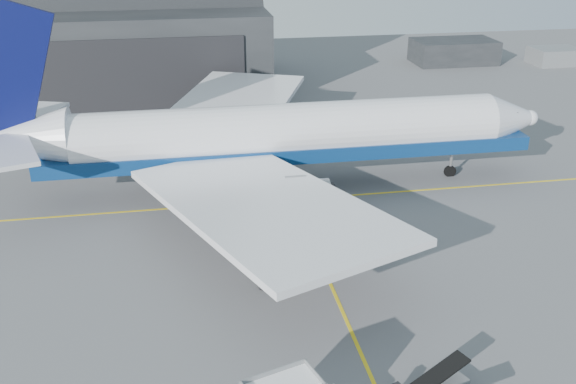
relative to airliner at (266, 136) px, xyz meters
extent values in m
plane|color=#565659|center=(2.08, -22.95, -5.42)|extent=(200.00, 200.00, 0.00)
cube|color=yellow|center=(2.08, -2.95, -5.41)|extent=(80.00, 0.25, 0.02)
cube|color=yellow|center=(2.08, -24.95, -5.41)|extent=(0.25, 40.00, 0.02)
cube|color=black|center=(-19.92, 42.05, 0.58)|extent=(50.00, 28.00, 12.00)
cube|color=black|center=(-19.92, 27.95, -0.42)|extent=(42.00, 0.40, 9.50)
cube|color=black|center=(40.08, 49.05, -5.42)|extent=(14.00, 8.00, 4.00)
cube|color=slate|center=(57.08, 45.05, -5.42)|extent=(8.00, 6.00, 2.80)
cylinder|color=white|center=(2.26, 0.00, 0.32)|extent=(39.70, 5.29, 5.29)
cone|color=white|center=(24.53, 0.00, 0.32)|extent=(4.85, 5.29, 5.29)
sphere|color=white|center=(26.74, 0.00, 0.32)|extent=(1.54, 1.54, 1.54)
cone|color=white|center=(-21.45, 0.00, 0.98)|extent=(7.72, 5.29, 5.29)
cube|color=black|center=(23.21, 0.00, 0.98)|extent=(2.87, 2.43, 0.77)
cube|color=navy|center=(2.26, 0.00, -1.39)|extent=(46.32, 5.35, 1.32)
cube|color=white|center=(-2.15, -13.23, -0.79)|extent=(20.34, 27.04, 1.61)
cube|color=white|center=(-2.15, 13.23, -0.79)|extent=(20.34, 27.04, 1.61)
cube|color=white|center=(-22.01, -4.96, 1.64)|extent=(6.75, 9.23, 0.39)
cube|color=white|center=(-22.01, 4.96, 1.64)|extent=(6.75, 9.23, 0.39)
cylinder|color=gray|center=(1.15, -8.82, -2.55)|extent=(5.73, 2.98, 2.98)
cylinder|color=gray|center=(1.15, 8.82, -2.55)|extent=(5.73, 2.98, 2.98)
cylinder|color=#A5A5AA|center=(18.80, 0.00, -3.87)|extent=(0.31, 0.31, 3.09)
cylinder|color=black|center=(18.80, 0.00, -4.92)|extent=(1.21, 0.39, 1.21)
cylinder|color=black|center=(0.05, -3.53, -4.81)|extent=(1.43, 0.50, 1.43)
cylinder|color=black|center=(0.05, 3.53, -4.81)|extent=(1.43, 0.50, 1.43)
cube|color=black|center=(-1.17, -16.62, -4.85)|extent=(4.37, 2.70, 0.94)
cube|color=white|center=(-0.55, -16.55, -4.02)|extent=(1.64, 2.01, 0.94)
cylinder|color=black|center=(0.38, -17.50, -5.00)|extent=(0.97, 0.46, 0.94)
cylinder|color=black|center=(0.17, -15.43, -5.00)|extent=(0.97, 0.46, 0.94)
cylinder|color=black|center=(-2.51, -17.80, -5.00)|extent=(0.97, 0.46, 0.94)
cylinder|color=black|center=(-2.72, -15.73, -5.00)|extent=(0.97, 0.46, 0.94)
cube|color=black|center=(4.75, -30.35, -4.18)|extent=(5.07, 2.89, 1.37)
cylinder|color=black|center=(6.06, -29.01, -5.10)|extent=(0.70, 0.49, 0.65)
cube|color=#F43C07|center=(1.06, -16.23, -5.40)|extent=(0.40, 0.40, 0.03)
cone|color=#F43C07|center=(1.06, -16.23, -5.13)|extent=(0.40, 0.40, 0.57)
camera|label=1|loc=(-7.82, -56.59, 19.62)|focal=40.00mm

